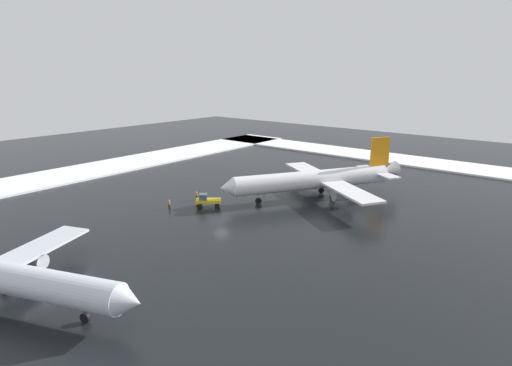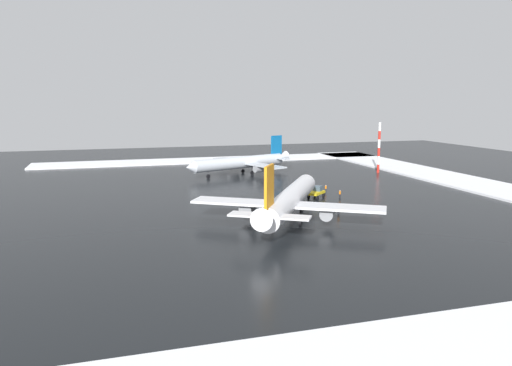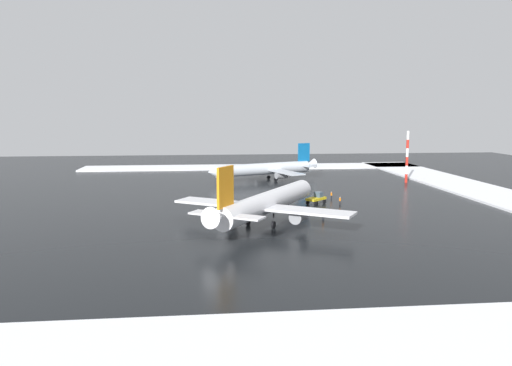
% 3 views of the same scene
% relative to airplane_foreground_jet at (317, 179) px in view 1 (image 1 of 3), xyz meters
% --- Properties ---
extents(ground_plane, '(240.00, 240.00, 0.00)m').
position_rel_airplane_foreground_jet_xyz_m(ground_plane, '(20.98, -5.99, -3.78)').
color(ground_plane, black).
extents(snow_bank_far, '(152.00, 16.00, 0.46)m').
position_rel_airplane_foreground_jet_xyz_m(snow_bank_far, '(20.98, -55.99, -3.56)').
color(snow_bank_far, white).
rests_on(snow_bank_far, ground_plane).
extents(snow_bank_left, '(14.00, 116.00, 0.46)m').
position_rel_airplane_foreground_jet_xyz_m(snow_bank_left, '(-46.02, -5.99, -3.56)').
color(snow_bank_left, white).
rests_on(snow_bank_left, ground_plane).
extents(airplane_foreground_jet, '(34.34, 29.45, 11.45)m').
position_rel_airplane_foreground_jet_xyz_m(airplane_foreground_jet, '(0.00, 0.00, 0.00)').
color(airplane_foreground_jet, white).
rests_on(airplane_foreground_jet, ground_plane).
extents(pushback_tug, '(4.72, 4.89, 2.50)m').
position_rel_airplane_foreground_jet_xyz_m(pushback_tug, '(17.77, -12.88, -2.50)').
color(pushback_tug, gold).
rests_on(pushback_tug, ground_plane).
extents(ground_crew_near_tug, '(0.36, 0.36, 1.71)m').
position_rel_airplane_foreground_jet_xyz_m(ground_crew_near_tug, '(16.15, -17.46, -2.81)').
color(ground_crew_near_tug, black).
rests_on(ground_crew_near_tug, ground_plane).
extents(ground_crew_by_nose_gear, '(0.36, 0.36, 1.71)m').
position_rel_airplane_foreground_jet_xyz_m(ground_crew_by_nose_gear, '(22.96, -17.37, -2.81)').
color(ground_crew_by_nose_gear, black).
rests_on(ground_crew_by_nose_gear, ground_plane).
extents(ground_crew_beside_wing, '(0.36, 0.36, 1.71)m').
position_rel_airplane_foreground_jet_xyz_m(ground_crew_beside_wing, '(3.12, -10.77, -2.81)').
color(ground_crew_beside_wing, black).
rests_on(ground_crew_beside_wing, ground_plane).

